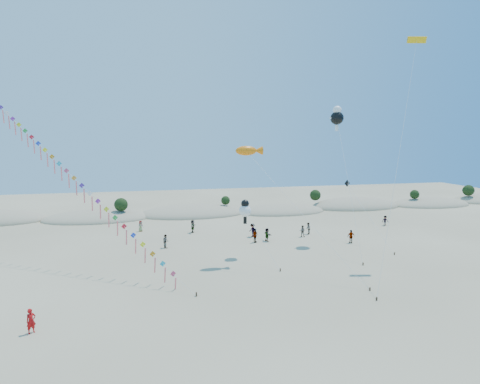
% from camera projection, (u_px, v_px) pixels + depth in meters
% --- Properties ---
extents(ground, '(160.00, 160.00, 0.00)m').
position_uv_depth(ground, '(267.00, 335.00, 27.33)').
color(ground, gray).
rests_on(ground, ground).
extents(dune_ridge, '(145.30, 11.49, 5.57)m').
position_uv_depth(dune_ridge, '(199.00, 213.00, 71.13)').
color(dune_ridge, gray).
rests_on(dune_ridge, ground).
extents(kite_train, '(22.04, 22.59, 18.68)m').
position_uv_depth(kite_train, '(71.00, 177.00, 41.83)').
color(kite_train, '#3F2D1E').
rests_on(kite_train, ground).
extents(fish_kite, '(9.67, 11.99, 12.56)m').
position_uv_depth(fish_kite, '(249.00, 151.00, 42.94)').
color(fish_kite, '#3F2D1E').
rests_on(fish_kite, ground).
extents(cartoon_kite_low, '(2.93, 6.77, 6.52)m').
position_uv_depth(cartoon_kite_low, '(245.00, 209.00, 45.10)').
color(cartoon_kite_low, '#3F2D1E').
rests_on(cartoon_kite_low, ground).
extents(cartoon_kite_high, '(3.04, 11.98, 17.50)m').
position_uv_depth(cartoon_kite_high, '(337.00, 117.00, 51.42)').
color(cartoon_kite_high, '#3F2D1E').
rests_on(cartoon_kite_high, ground).
extents(parafoil_kite, '(11.42, 11.35, 24.18)m').
position_uv_depth(parafoil_kite, '(416.00, 46.00, 42.56)').
color(parafoil_kite, '#3F2D1E').
rests_on(parafoil_kite, ground).
extents(dark_kite, '(1.76, 9.63, 7.81)m').
position_uv_depth(dark_kite, '(359.00, 201.00, 51.95)').
color(dark_kite, '#3F2D1E').
rests_on(dark_kite, ground).
extents(flyer_foreground, '(0.76, 0.72, 1.74)m').
position_uv_depth(flyer_foreground, '(31.00, 321.00, 27.55)').
color(flyer_foreground, '#B10E0F').
rests_on(flyer_foreground, ground).
extents(beachgoers, '(37.72, 13.45, 1.83)m').
position_uv_depth(beachgoers, '(258.00, 231.00, 54.66)').
color(beachgoers, slate).
rests_on(beachgoers, ground).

